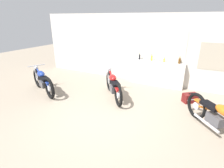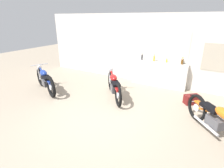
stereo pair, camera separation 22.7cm
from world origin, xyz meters
name	(u,v)px [view 2 (the right image)]	position (x,y,z in m)	size (l,w,h in m)	color
ground_plane	(99,119)	(0.00, 0.00, 0.00)	(24.00, 24.00, 0.00)	gray
wall_back	(147,49)	(0.04, 3.48, 1.40)	(10.00, 0.07, 2.80)	silver
sill_counter	(158,74)	(0.65, 3.30, 0.50)	(2.15, 0.28, 1.00)	silver
bottle_leftmost	(142,57)	(-0.09, 3.30, 1.12)	(0.06, 0.06, 0.26)	black
bottle_left_center	(154,58)	(0.42, 3.29, 1.12)	(0.07, 0.07, 0.27)	gold
bottle_center	(167,61)	(0.91, 3.33, 1.08)	(0.06, 0.06, 0.17)	gold
bottle_right_center	(182,61)	(1.47, 3.33, 1.12)	(0.09, 0.09, 0.26)	#5B3814
motorcycle_red	(114,85)	(-0.35, 1.44, 0.44)	(1.41, 1.61, 0.94)	black
motorcycle_orange	(218,120)	(2.77, 0.76, 0.44)	(1.52, 1.73, 0.92)	black
motorcycle_blue	(45,80)	(-2.85, 0.64, 0.43)	(1.96, 1.00, 0.93)	black
hard_case_darkred	(192,99)	(2.07, 2.27, 0.15)	(0.53, 0.50, 0.32)	maroon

